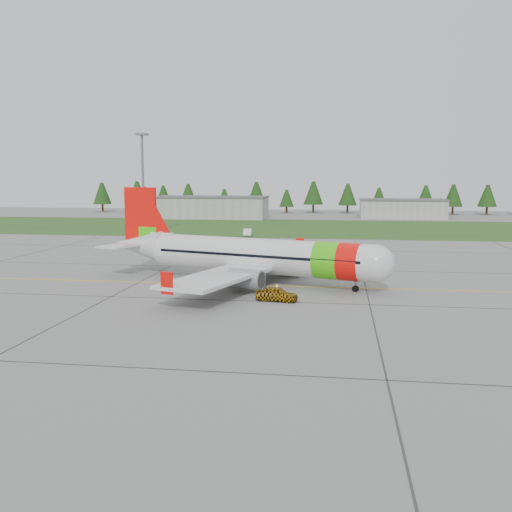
# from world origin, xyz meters

# --- Properties ---
(ground) EXTENTS (320.00, 320.00, 0.00)m
(ground) POSITION_xyz_m (0.00, 0.00, 0.00)
(ground) COLOR gray
(ground) RESTS_ON ground
(aircraft) EXTENTS (33.61, 31.80, 10.48)m
(aircraft) POSITION_xyz_m (-2.32, 9.54, 3.02)
(aircraft) COLOR silver
(aircraft) RESTS_ON ground
(follow_me_car) EXTENTS (1.57, 1.78, 4.01)m
(follow_me_car) POSITION_xyz_m (1.35, 0.40, 2.01)
(follow_me_car) COLOR #E7A20C
(follow_me_car) RESTS_ON ground
(service_van) EXTENTS (1.76, 1.68, 4.63)m
(service_van) POSITION_xyz_m (-11.13, 59.96, 2.32)
(service_van) COLOR silver
(service_van) RESTS_ON ground
(grass_strip) EXTENTS (320.00, 50.00, 0.03)m
(grass_strip) POSITION_xyz_m (0.00, 82.00, 0.01)
(grass_strip) COLOR #30561E
(grass_strip) RESTS_ON ground
(taxi_guideline) EXTENTS (120.00, 0.25, 0.02)m
(taxi_guideline) POSITION_xyz_m (0.00, 8.00, 0.01)
(taxi_guideline) COLOR gold
(taxi_guideline) RESTS_ON ground
(hangar_west) EXTENTS (32.00, 14.00, 6.00)m
(hangar_west) POSITION_xyz_m (-30.00, 110.00, 3.00)
(hangar_west) COLOR #A8A8A3
(hangar_west) RESTS_ON ground
(hangar_east) EXTENTS (24.00, 12.00, 5.20)m
(hangar_east) POSITION_xyz_m (25.00, 118.00, 2.60)
(hangar_east) COLOR #A8A8A3
(hangar_east) RESTS_ON ground
(floodlight_mast) EXTENTS (0.50, 0.50, 20.00)m
(floodlight_mast) POSITION_xyz_m (-32.00, 58.00, 10.00)
(floodlight_mast) COLOR slate
(floodlight_mast) RESTS_ON ground
(treeline) EXTENTS (160.00, 8.00, 10.00)m
(treeline) POSITION_xyz_m (0.00, 138.00, 5.00)
(treeline) COLOR #1C3F14
(treeline) RESTS_ON ground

